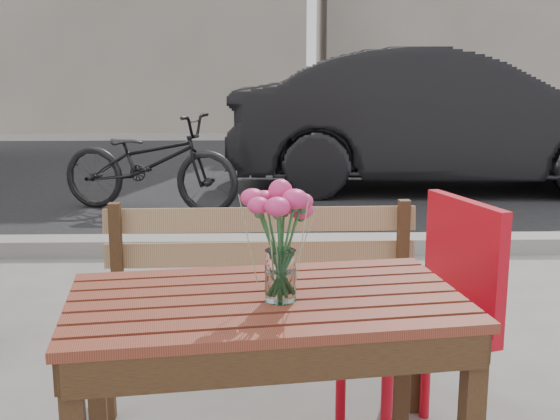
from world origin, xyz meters
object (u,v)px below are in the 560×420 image
at_px(red_chair, 433,308).
at_px(parked_car, 443,120).
at_px(main_vase, 280,226).
at_px(main_table, 266,334).
at_px(bicycle, 149,163).

distance_m(red_chair, parked_car, 5.66).
distance_m(main_vase, parked_car, 6.22).
bearing_deg(red_chair, main_table, -74.47).
bearing_deg(main_vase, main_table, 136.84).
bearing_deg(bicycle, red_chair, -141.83).
xyz_separation_m(red_chair, main_vase, (-0.56, -0.43, 0.40)).
relative_size(main_vase, bicycle, 0.20).
xyz_separation_m(parked_car, bicycle, (-3.11, -1.17, -0.31)).
bearing_deg(red_chair, main_vase, -69.90).
height_order(main_vase, bicycle, main_vase).
distance_m(red_chair, main_vase, 0.81).
xyz_separation_m(main_vase, bicycle, (-1.13, 4.73, -0.46)).
bearing_deg(main_table, main_vase, -51.42).
xyz_separation_m(main_table, parked_car, (2.02, 5.86, 0.18)).
distance_m(main_table, main_vase, 0.34).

